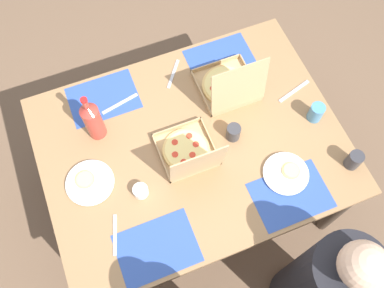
% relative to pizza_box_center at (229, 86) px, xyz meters
% --- Properties ---
extents(ground_plane, '(6.00, 6.00, 0.00)m').
position_rel_pizza_box_center_xyz_m(ground_plane, '(0.29, 0.22, -0.80)').
color(ground_plane, brown).
extents(dining_table, '(1.50, 1.15, 0.75)m').
position_rel_pizza_box_center_xyz_m(dining_table, '(0.29, 0.22, -0.15)').
color(dining_table, '#3F3328').
rests_on(dining_table, ground_plane).
extents(placemat_near_left, '(0.36, 0.26, 0.00)m').
position_rel_pizza_box_center_xyz_m(placemat_near_left, '(-0.04, -0.20, -0.05)').
color(placemat_near_left, '#2D4C9E').
rests_on(placemat_near_left, dining_table).
extents(placemat_near_right, '(0.36, 0.26, 0.00)m').
position_rel_pizza_box_center_xyz_m(placemat_near_right, '(0.63, -0.20, -0.05)').
color(placemat_near_right, '#2D4C9E').
rests_on(placemat_near_right, dining_table).
extents(placemat_far_left, '(0.36, 0.26, 0.00)m').
position_rel_pizza_box_center_xyz_m(placemat_far_left, '(-0.04, 0.64, -0.05)').
color(placemat_far_left, '#2D4C9E').
rests_on(placemat_far_left, dining_table).
extents(placemat_far_right, '(0.36, 0.26, 0.00)m').
position_rel_pizza_box_center_xyz_m(placemat_far_right, '(0.63, 0.64, -0.05)').
color(placemat_far_right, '#2D4C9E').
rests_on(placemat_far_right, dining_table).
extents(pizza_box_center, '(0.29, 0.30, 0.33)m').
position_rel_pizza_box_center_xyz_m(pizza_box_center, '(0.00, 0.00, 0.00)').
color(pizza_box_center, tan).
rests_on(pizza_box_center, dining_table).
extents(pizza_box_edge_far, '(0.27, 0.31, 0.30)m').
position_rel_pizza_box_center_xyz_m(pizza_box_edge_far, '(0.34, 0.28, -0.00)').
color(pizza_box_edge_far, tan).
rests_on(pizza_box_edge_far, dining_table).
extents(plate_far_left, '(0.22, 0.22, 0.03)m').
position_rel_pizza_box_center_xyz_m(plate_far_left, '(-0.07, 0.54, -0.04)').
color(plate_far_left, white).
rests_on(plate_far_left, dining_table).
extents(plate_far_right, '(0.23, 0.23, 0.03)m').
position_rel_pizza_box_center_xyz_m(plate_far_right, '(0.83, 0.23, -0.04)').
color(plate_far_right, white).
rests_on(plate_far_right, dining_table).
extents(soda_bottle, '(0.09, 0.09, 0.32)m').
position_rel_pizza_box_center_xyz_m(soda_bottle, '(0.71, -0.02, 0.08)').
color(soda_bottle, '#B2382D').
rests_on(soda_bottle, dining_table).
extents(cup_clear_left, '(0.07, 0.07, 0.09)m').
position_rel_pizza_box_center_xyz_m(cup_clear_left, '(0.09, 0.25, -0.01)').
color(cup_clear_left, '#333338').
rests_on(cup_clear_left, dining_table).
extents(cup_dark, '(0.07, 0.07, 0.10)m').
position_rel_pizza_box_center_xyz_m(cup_dark, '(-0.39, 0.61, -0.00)').
color(cup_dark, '#333338').
rests_on(cup_dark, dining_table).
extents(cup_spare, '(0.07, 0.07, 0.10)m').
position_rel_pizza_box_center_xyz_m(cup_spare, '(-0.35, 0.31, 0.00)').
color(cup_spare, teal).
rests_on(cup_spare, dining_table).
extents(condiment_bowl, '(0.07, 0.07, 0.05)m').
position_rel_pizza_box_center_xyz_m(condiment_bowl, '(0.61, 0.37, -0.03)').
color(condiment_bowl, white).
rests_on(condiment_bowl, dining_table).
extents(fork_by_far_left, '(0.13, 0.16, 0.00)m').
position_rel_pizza_box_center_xyz_m(fork_by_far_left, '(0.24, -0.21, -0.05)').
color(fork_by_far_left, '#B7B7BC').
rests_on(fork_by_far_left, dining_table).
extents(knife_by_far_right, '(0.21, 0.08, 0.00)m').
position_rel_pizza_box_center_xyz_m(knife_by_far_right, '(-0.33, 0.13, -0.05)').
color(knife_by_far_right, '#B7B7BC').
rests_on(knife_by_far_right, dining_table).
extents(knife_by_near_left, '(0.21, 0.06, 0.00)m').
position_rel_pizza_box_center_xyz_m(knife_by_near_left, '(0.56, -0.14, -0.05)').
color(knife_by_near_left, '#B7B7BC').
rests_on(knife_by_near_left, dining_table).
extents(fork_by_near_right, '(0.07, 0.19, 0.00)m').
position_rel_pizza_box_center_xyz_m(fork_by_near_right, '(0.79, 0.52, -0.05)').
color(fork_by_near_right, '#B7B7BC').
rests_on(fork_by_near_right, dining_table).
extents(diner_left_seat, '(0.32, 0.32, 1.20)m').
position_rel_pizza_box_center_xyz_m(diner_left_seat, '(-0.04, 1.05, -0.26)').
color(diner_left_seat, black).
rests_on(diner_left_seat, ground_plane).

